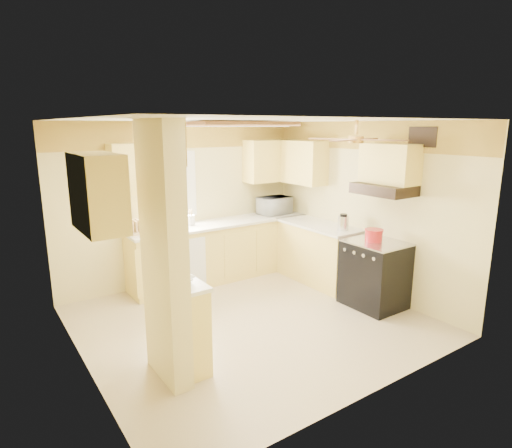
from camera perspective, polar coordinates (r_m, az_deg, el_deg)
floor at (r=5.61m, az=-0.67°, el=-12.78°), size 4.00×4.00×0.00m
ceiling at (r=5.05m, az=-0.74°, el=13.69°), size 4.00×4.00×0.00m
wall_back at (r=6.82m, az=-9.64°, el=2.77°), size 4.00×0.00×4.00m
wall_front at (r=3.82m, az=15.46°, el=-5.63°), size 4.00×0.00×4.00m
wall_left at (r=4.44m, az=-22.74°, el=-3.58°), size 0.00×3.80×3.80m
wall_right at (r=6.49m, az=14.13°, el=2.05°), size 0.00×3.80×3.80m
wallpaper_border at (r=6.70m, az=-9.91°, el=11.62°), size 4.00×0.02×0.40m
partition_column at (r=4.10m, az=-12.19°, el=-4.14°), size 0.20×0.70×2.50m
partition_ledge at (r=4.48m, az=-9.02°, el=-13.52°), size 0.25×0.55×0.90m
ledge_top at (r=4.29m, az=-9.25°, el=-7.90°), size 0.28×0.58×0.04m
lower_cabinets_back at (r=6.96m, az=-4.60°, el=-3.64°), size 3.00×0.60×0.90m
lower_cabinets_right at (r=6.88m, az=8.36°, el=-3.96°), size 0.60×1.40×0.90m
countertop_back at (r=6.84m, az=-4.63°, el=0.12°), size 3.04×0.64×0.04m
countertop_right at (r=6.75m, az=8.43°, el=-0.15°), size 0.64×1.44×0.04m
dishwasher_panel at (r=6.38m, az=-9.06°, el=-5.53°), size 0.58×0.02×0.80m
window at (r=6.66m, az=-11.64°, el=5.06°), size 0.92×0.02×1.02m
upper_cab_back_left at (r=6.27m, az=-16.26°, el=7.09°), size 0.60×0.35×0.70m
upper_cab_back_right at (r=7.38m, az=1.86°, el=8.41°), size 0.90×0.35×0.70m
upper_cab_right at (r=7.18m, az=5.92°, el=8.22°), size 0.35×1.00×0.70m
upper_cab_left_wall at (r=4.11m, az=-20.35°, el=3.96°), size 0.35×0.75×0.70m
upper_cab_over_stove at (r=5.92m, az=17.38°, el=7.67°), size 0.35×0.76×0.52m
stove at (r=6.10m, az=15.53°, el=-6.41°), size 0.68×0.77×0.92m
range_hood at (r=5.89m, az=16.65°, el=4.46°), size 0.50×0.76×0.14m
poster_menu at (r=4.01m, az=-11.13°, el=4.32°), size 0.02×0.42×0.57m
poster_nashville at (r=4.16m, az=-10.74°, el=-4.56°), size 0.02×0.42×0.57m
ceiling_light_panel at (r=5.53m, az=-2.82°, el=13.15°), size 1.35×0.95×0.06m
ceiling_fan at (r=5.17m, az=13.17°, el=10.97°), size 1.15×1.15×0.26m
vent_grate at (r=5.82m, az=21.33°, el=10.76°), size 0.02×0.40×0.25m
microwave at (r=7.40m, az=2.49°, el=2.48°), size 0.56×0.39×0.30m
bowl at (r=4.27m, az=-9.69°, el=-7.35°), size 0.28×0.28×0.05m
dutch_oven at (r=5.97m, az=15.43°, el=-1.43°), size 0.25×0.25×0.17m
kettle at (r=6.38m, az=11.56°, el=0.18°), size 0.16×0.16×0.24m
dish_rack at (r=6.32m, az=-15.18°, el=-0.52°), size 0.36×0.27×0.20m
utensil_crock at (r=6.65m, az=-8.67°, el=0.54°), size 0.12×0.12×0.24m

